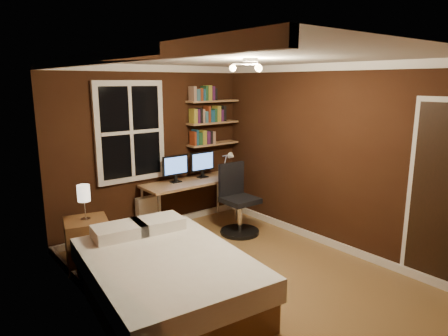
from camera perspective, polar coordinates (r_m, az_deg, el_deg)
floor at (r=4.90m, az=2.52°, el=-15.29°), size 4.20×4.20×0.00m
wall_back at (r=6.16m, az=-10.31°, el=2.60°), size 3.20×0.04×2.50m
wall_left at (r=3.64m, az=-16.71°, el=-4.45°), size 0.04×4.20×2.50m
wall_right at (r=5.62m, az=15.04°, el=1.45°), size 0.04×4.20×2.50m
ceiling at (r=4.35m, az=2.83°, el=15.36°), size 3.20×4.20×0.02m
window at (r=5.93m, az=-13.24°, el=5.03°), size 1.06×0.06×1.46m
ceiling_fixture at (r=4.27m, az=3.73°, el=14.06°), size 0.44×0.44×0.18m
bookshelf_lower at (r=6.64m, az=-1.57°, el=3.48°), size 0.92×0.22×0.03m
books_row_lower at (r=6.62m, az=-1.58°, el=4.59°), size 0.42×0.16×0.23m
bookshelf_middle at (r=6.59m, az=-1.59°, el=6.49°), size 0.92×0.22×0.03m
books_row_middle at (r=6.58m, az=-1.60°, el=7.61°), size 0.66×0.16×0.23m
bookshelf_upper at (r=6.57m, az=-1.61°, el=9.53°), size 0.92×0.22×0.03m
books_row_upper at (r=6.56m, az=-1.62°, el=10.66°), size 0.48×0.16×0.23m
bed at (r=4.28m, az=-8.31°, el=-15.36°), size 1.66×2.15×0.68m
nightstand at (r=5.27m, az=-18.92°, el=-10.18°), size 0.60×0.60×0.62m
bedside_lamp at (r=5.10m, az=-19.33°, el=-4.67°), size 0.15×0.15×0.43m
radiator at (r=6.24m, az=-10.74°, el=-6.51°), size 0.37×0.13×0.56m
desk at (r=6.27m, az=-4.73°, el=-2.39°), size 1.56×0.59×0.74m
monitor_left at (r=6.15m, az=-6.94°, el=-0.13°), size 0.44×0.12×0.42m
monitor_right at (r=6.42m, az=-3.11°, el=0.48°), size 0.44×0.12×0.42m
desk_lamp at (r=6.44m, az=0.49°, el=0.63°), size 0.14×0.32×0.44m
office_chair at (r=6.06m, az=1.97°, el=-5.52°), size 0.59×0.59×1.06m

